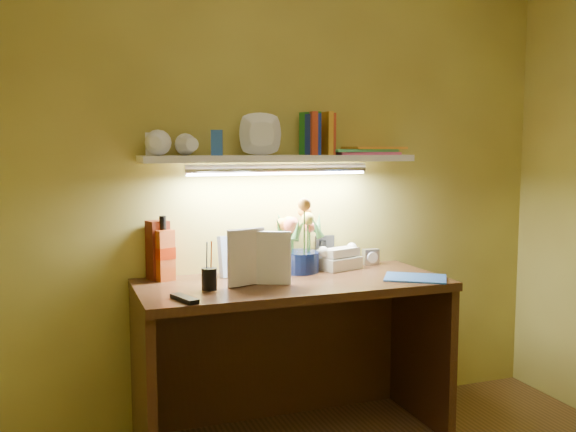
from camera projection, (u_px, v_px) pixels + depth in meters
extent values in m
cube|color=#34190E|center=(293.00, 361.00, 2.95)|extent=(1.40, 0.60, 0.75)
cube|color=#B0B0B4|center=(371.00, 257.00, 3.29)|extent=(0.08, 0.04, 0.08)
cube|color=#561B0C|center=(158.00, 250.00, 2.93)|extent=(0.11, 0.11, 0.27)
cylinder|color=black|center=(209.00, 271.00, 2.71)|extent=(0.08, 0.08, 0.16)
cube|color=black|center=(184.00, 299.00, 2.53)|extent=(0.09, 0.17, 0.02)
cube|color=blue|center=(415.00, 278.00, 2.95)|extent=(0.34, 0.32, 0.01)
imported|color=white|center=(228.00, 259.00, 2.73)|extent=(0.19, 0.07, 0.25)
imported|color=white|center=(252.00, 258.00, 2.82)|extent=(0.16, 0.09, 0.24)
cube|color=white|center=(280.00, 158.00, 3.01)|extent=(1.30, 0.25, 0.03)
imported|color=white|center=(155.00, 145.00, 2.79)|extent=(0.15, 0.15, 0.09)
imported|color=white|center=(192.00, 145.00, 2.85)|extent=(0.12, 0.12, 0.09)
imported|color=white|center=(262.00, 150.00, 2.97)|extent=(0.23, 0.23, 0.05)
cube|color=white|center=(151.00, 144.00, 2.85)|extent=(0.06, 0.05, 0.10)
cube|color=blue|center=(217.00, 143.00, 2.92)|extent=(0.06, 0.06, 0.12)
cube|color=#B7391C|center=(313.00, 134.00, 3.06)|extent=(0.06, 0.14, 0.20)
cube|color=gold|center=(327.00, 133.00, 3.11)|extent=(0.04, 0.13, 0.21)
cube|color=#162C99|center=(312.00, 134.00, 3.06)|extent=(0.04, 0.14, 0.20)
cube|color=#237D23|center=(310.00, 133.00, 3.08)|extent=(0.07, 0.13, 0.21)
cube|color=#B7391C|center=(331.00, 134.00, 3.12)|extent=(0.07, 0.14, 0.20)
cube|color=#E95293|center=(363.00, 153.00, 3.20)|extent=(0.32, 0.25, 0.01)
cube|color=#55D17E|center=(358.00, 151.00, 3.20)|extent=(0.33, 0.25, 0.01)
cube|color=#FCA02D|center=(374.00, 148.00, 3.20)|extent=(0.27, 0.20, 0.01)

